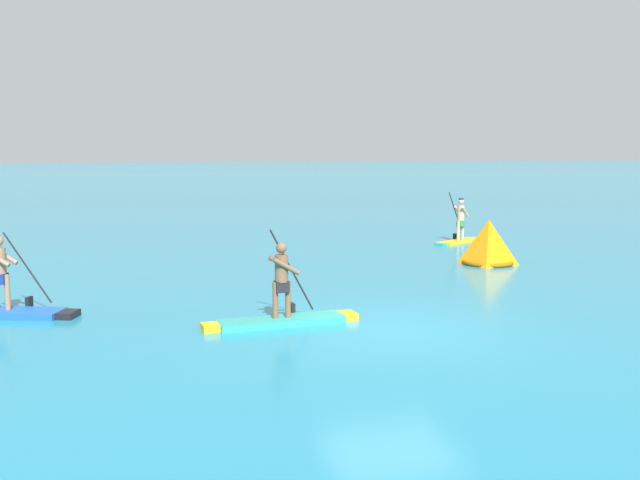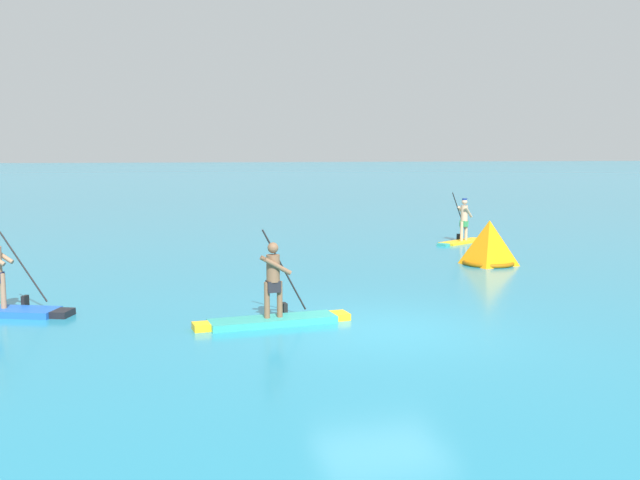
% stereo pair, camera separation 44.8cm
% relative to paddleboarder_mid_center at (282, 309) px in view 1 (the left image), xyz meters
% --- Properties ---
extents(ground, '(440.00, 440.00, 0.00)m').
position_rel_paddleboarder_mid_center_xyz_m(ground, '(1.92, -0.93, -0.30)').
color(ground, teal).
extents(paddleboarder_mid_center, '(3.12, 0.98, 1.83)m').
position_rel_paddleboarder_mid_center_xyz_m(paddleboarder_mid_center, '(0.00, 0.00, 0.00)').
color(paddleboarder_mid_center, teal).
rests_on(paddleboarder_mid_center, ground).
extents(paddleboarder_far_right, '(2.64, 1.81, 1.92)m').
position_rel_paddleboarder_mid_center_xyz_m(paddleboarder_far_right, '(9.24, 10.71, 0.11)').
color(paddleboarder_far_right, yellow).
rests_on(paddleboarder_far_right, ground).
extents(race_marker_buoy, '(1.77, 1.77, 1.33)m').
position_rel_paddleboarder_mid_center_xyz_m(race_marker_buoy, '(7.63, 5.71, 0.30)').
color(race_marker_buoy, orange).
rests_on(race_marker_buoy, ground).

